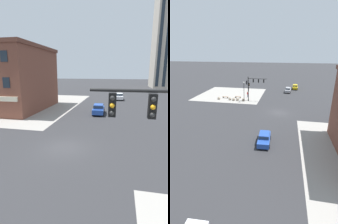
% 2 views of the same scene
% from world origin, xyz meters
% --- Properties ---
extents(ground_plane, '(320.00, 320.00, 0.00)m').
position_xyz_m(ground_plane, '(0.00, 0.00, 0.00)').
color(ground_plane, '#2D2D30').
extents(sidewalk_far_corner, '(32.00, 32.00, 0.02)m').
position_xyz_m(sidewalk_far_corner, '(-20.00, 20.00, 0.00)').
color(sidewalk_far_corner, gray).
rests_on(sidewalk_far_corner, ground).
extents(car_main_northbound_near, '(2.09, 4.50, 1.68)m').
position_xyz_m(car_main_northbound_near, '(4.56, 30.47, 0.92)').
color(car_main_northbound_near, silver).
rests_on(car_main_northbound_near, ground).
extents(car_cross_eastbound, '(2.06, 4.48, 1.68)m').
position_xyz_m(car_cross_eastbound, '(1.41, 14.02, 0.92)').
color(car_cross_eastbound, '#23479E').
rests_on(car_cross_eastbound, ground).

